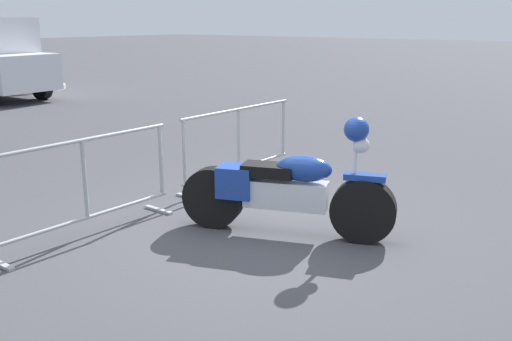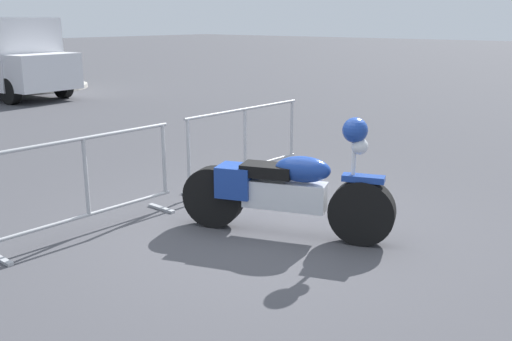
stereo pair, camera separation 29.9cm
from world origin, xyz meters
TOP-DOWN VIEW (x-y plane):
  - ground_plane at (0.00, 0.00)m, footprint 120.00×120.00m
  - motorcycle at (0.18, -0.24)m, footprint 1.01×2.26m
  - crowd_barrier_near at (-1.13, 1.45)m, footprint 2.26×0.50m
  - crowd_barrier_far at (1.49, 1.45)m, footprint 2.26×0.50m
  - planter_island at (5.56, 14.61)m, footprint 3.36×3.36m

SIDE VIEW (x-z plane):
  - ground_plane at x=0.00m, z-range 0.00..0.00m
  - planter_island at x=5.56m, z-range -0.22..0.97m
  - motorcycle at x=0.18m, z-range -0.16..1.17m
  - crowd_barrier_near at x=-1.13m, z-range 0.02..1.09m
  - crowd_barrier_far at x=1.49m, z-range 0.02..1.09m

